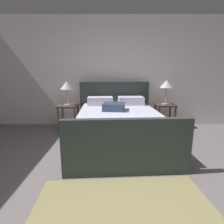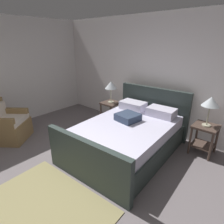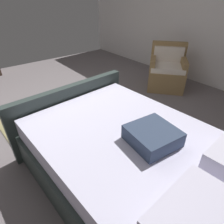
# 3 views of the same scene
# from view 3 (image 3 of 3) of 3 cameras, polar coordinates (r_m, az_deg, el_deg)

# --- Properties ---
(ground_plane) EXTENTS (6.26, 6.19, 0.02)m
(ground_plane) POSITION_cam_3_polar(r_m,az_deg,el_deg) (3.42, -15.72, -0.46)
(ground_plane) COLOR slate
(wall_side_left) EXTENTS (0.12, 6.31, 2.68)m
(wall_side_left) POSITION_cam_3_polar(r_m,az_deg,el_deg) (5.03, 20.19, 25.64)
(wall_side_left) COLOR white
(wall_side_left) RESTS_ON ground
(bed) EXTENTS (1.80, 2.41, 1.12)m
(bed) POSITION_cam_3_polar(r_m,az_deg,el_deg) (1.97, 6.88, -14.40)
(bed) COLOR #303B38
(bed) RESTS_ON ground
(armchair) EXTENTS (1.02, 1.02, 0.90)m
(armchair) POSITION_cam_3_polar(r_m,az_deg,el_deg) (4.30, 16.04, 11.66)
(armchair) COLOR olive
(armchair) RESTS_ON ground
(area_rug) EXTENTS (1.87, 1.33, 0.01)m
(area_rug) POSITION_cam_3_polar(r_m,az_deg,el_deg) (3.45, -15.89, 0.06)
(area_rug) COLOR #918758
(area_rug) RESTS_ON ground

